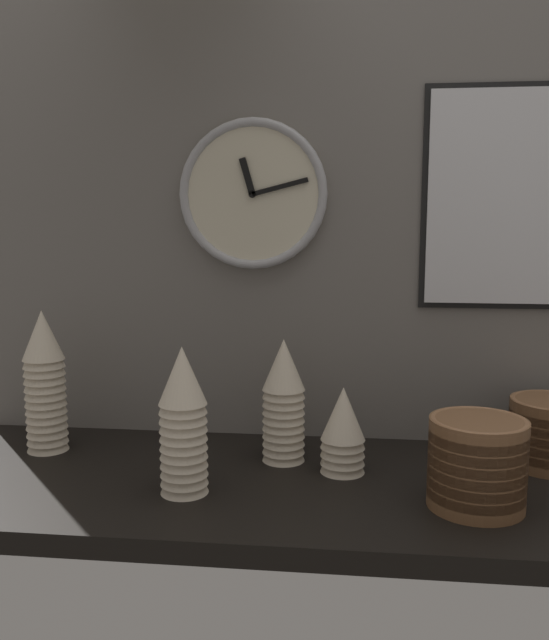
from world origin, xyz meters
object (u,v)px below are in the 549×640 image
bowl_stack_right (477,461)px  wall_clock (253,194)px  cup_stack_center_left (183,420)px  cup_stack_far_left (45,381)px  cup_stack_center_right (343,430)px  cup_stack_center (284,400)px  menu_board (525,198)px

bowl_stack_right → wall_clock: bearing=142.6°
cup_stack_center_left → cup_stack_far_left: 0.39m
cup_stack_center_right → cup_stack_center_left: bearing=-154.9°
cup_stack_center → bowl_stack_right: size_ratio=1.52×
cup_stack_center → menu_board: menu_board is taller
wall_clock → menu_board: size_ratio=0.69×
bowl_stack_right → cup_stack_center: bearing=152.0°
bowl_stack_right → wall_clock: 0.72m
cup_stack_far_left → wall_clock: size_ratio=0.94×
cup_stack_center_right → wall_clock: 0.54m
menu_board → cup_stack_center_left: bearing=-152.5°
cup_stack_far_left → bowl_stack_right: bearing=-12.5°
cup_stack_center_left → cup_stack_center: size_ratio=1.07×
bowl_stack_right → cup_stack_center_right: bearing=149.7°
cup_stack_center_left → cup_stack_center_right: size_ratio=1.58×
cup_stack_center → bowl_stack_right: cup_stack_center is taller
cup_stack_center_right → cup_stack_far_left: size_ratio=0.56×
cup_stack_center_right → cup_stack_center: (-0.12, 0.05, 0.04)m
cup_stack_center_left → cup_stack_center: (0.16, 0.18, -0.01)m
cup_stack_far_left → menu_board: menu_board is taller
cup_stack_center_right → cup_stack_center: size_ratio=0.67×
cup_stack_center → wall_clock: wall_clock is taller
bowl_stack_right → menu_board: bearing=68.1°
cup_stack_center_left → cup_stack_far_left: cup_stack_far_left is taller
cup_stack_center_right → bowl_stack_right: (0.23, -0.13, -0.00)m
menu_board → cup_stack_far_left: bearing=-171.5°
cup_stack_center_left → wall_clock: bearing=76.4°
wall_clock → cup_stack_center_left: bearing=-103.6°
cup_stack_center_left → bowl_stack_right: bearing=-0.3°
cup_stack_far_left → menu_board: (1.00, 0.15, 0.38)m
wall_clock → menu_board: menu_board is taller
cup_stack_center_left → menu_board: 0.83m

